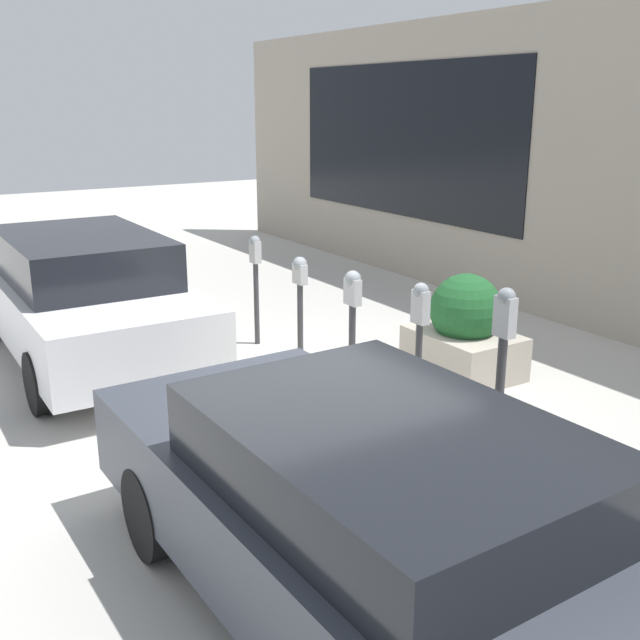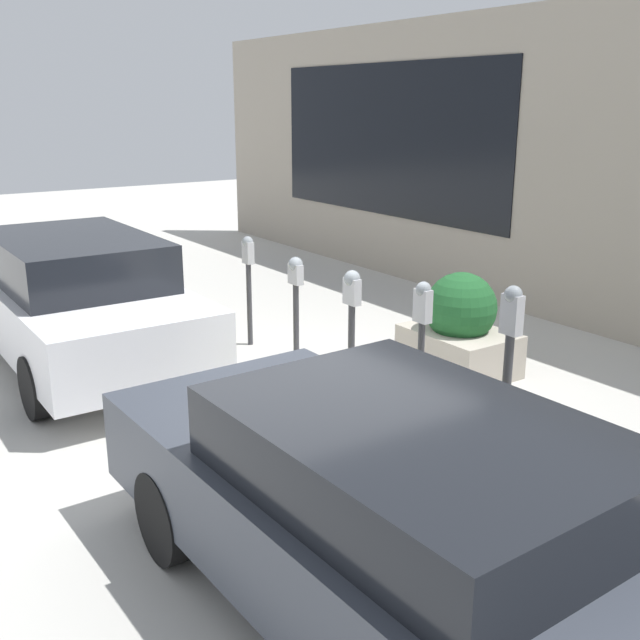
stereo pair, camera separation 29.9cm
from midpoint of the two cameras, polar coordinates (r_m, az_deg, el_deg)
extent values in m
plane|color=beige|center=(7.38, 0.10, -6.71)|extent=(40.00, 40.00, 0.00)
cube|color=gold|center=(7.33, -0.44, -6.70)|extent=(19.00, 0.16, 0.04)
cube|color=#9E9384|center=(9.95, 22.88, 10.29)|extent=(19.00, 0.15, 4.11)
cube|color=black|center=(12.84, 6.76, 13.44)|extent=(5.70, 0.02, 2.47)
cylinder|color=#38383D|center=(5.99, 14.82, -6.72)|extent=(0.07, 0.07, 1.20)
cube|color=#B7B7BC|center=(5.74, 15.37, 0.23)|extent=(0.16, 0.09, 0.31)
sphere|color=gray|center=(5.70, 15.48, 1.72)|extent=(0.14, 0.14, 0.14)
cylinder|color=#38383D|center=(6.79, 8.71, -4.38)|extent=(0.06, 0.06, 1.02)
cube|color=#B7B7BC|center=(6.58, 8.95, 0.99)|extent=(0.16, 0.09, 0.30)
sphere|color=gray|center=(6.55, 9.01, 2.24)|extent=(0.14, 0.14, 0.14)
cylinder|color=#38383D|center=(7.41, 3.60, -2.53)|extent=(0.07, 0.07, 0.99)
cube|color=#B7B7BC|center=(7.23, 3.69, 2.16)|extent=(0.19, 0.09, 0.26)
sphere|color=gray|center=(7.20, 3.71, 3.15)|extent=(0.16, 0.16, 0.16)
cylinder|color=#38383D|center=(8.28, -0.48, -0.51)|extent=(0.06, 0.06, 0.98)
cube|color=#B7B7BC|center=(8.13, -0.49, 3.53)|extent=(0.19, 0.09, 0.22)
sphere|color=gray|center=(8.10, -0.49, 4.29)|extent=(0.16, 0.16, 0.16)
cylinder|color=#38383D|center=(9.15, -3.93, 1.24)|extent=(0.06, 0.06, 1.02)
cube|color=#B7B7BC|center=(9.01, -4.01, 5.19)|extent=(0.15, 0.09, 0.27)
sphere|color=gray|center=(8.98, -4.03, 6.02)|extent=(0.13, 0.13, 0.13)
cube|color=#B2A899|center=(8.37, 11.87, -2.47)|extent=(1.16, 0.87, 0.48)
sphere|color=#1E5628|center=(8.23, 12.07, 0.78)|extent=(0.78, 0.78, 0.78)
cube|color=#383D47|center=(4.31, 5.70, -15.58)|extent=(4.26, 1.81, 0.61)
cube|color=black|center=(3.95, 7.43, -10.31)|extent=(2.23, 1.56, 0.41)
cylinder|color=black|center=(5.79, 3.92, -10.15)|extent=(0.62, 0.21, 0.62)
cylinder|color=black|center=(5.13, -11.04, -14.19)|extent=(0.62, 0.21, 0.62)
cube|color=silver|center=(9.00, -16.81, 1.18)|extent=(4.61, 1.77, 0.67)
cube|color=black|center=(8.69, -16.80, 4.65)|extent=(2.40, 1.55, 0.51)
cylinder|color=black|center=(10.62, -14.62, 1.75)|extent=(0.62, 0.21, 0.62)
cylinder|color=black|center=(8.04, -8.35, -2.55)|extent=(0.62, 0.21, 0.62)
cylinder|color=black|center=(7.59, -19.48, -4.51)|extent=(0.62, 0.21, 0.62)
camera|label=1|loc=(0.15, 91.20, -0.35)|focal=42.00mm
camera|label=2|loc=(0.15, -88.80, 0.35)|focal=42.00mm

